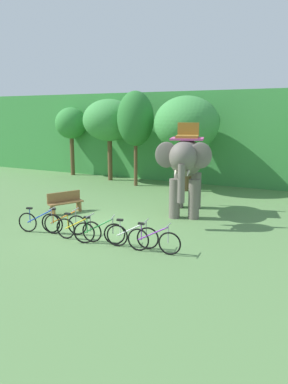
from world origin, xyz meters
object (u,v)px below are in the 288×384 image
(tree_far_right, at_px, (191,122))
(bike_yellow, at_px, (78,229))
(bike_green, at_px, (99,232))
(bike_orange, at_px, (64,223))
(elephant, at_px, (186,162))
(tree_center, at_px, (109,121))
(tree_far_left, at_px, (71,124))
(tree_right, at_px, (187,124))
(bike_blue, at_px, (40,222))
(tree_center_right, at_px, (136,119))
(bike_purple, at_px, (154,241))
(wooden_bench, at_px, (65,202))
(bike_white, at_px, (132,236))

(tree_far_right, height_order, bike_yellow, tree_far_right)
(tree_far_right, xyz_separation_m, bike_green, (0.70, -10.04, -3.35))
(bike_green, bearing_deg, bike_orange, 169.64)
(elephant, bearing_deg, tree_center, 141.56)
(tree_far_left, distance_m, elephant, 12.73)
(tree_right, bearing_deg, elephant, -68.87)
(bike_blue, bearing_deg, tree_right, 79.36)
(tree_far_left, relative_size, bike_yellow, 2.70)
(tree_center_right, bearing_deg, bike_orange, -76.68)
(tree_right, height_order, bike_yellow, tree_right)
(elephant, xyz_separation_m, bike_purple, (0.79, -4.62, -1.82))
(tree_center_right, distance_m, bike_yellow, 10.70)
(tree_right, height_order, bike_purple, tree_right)
(tree_right, relative_size, elephant, 1.20)
(bike_green, xyz_separation_m, wooden_bench, (-3.54, 2.68, 0.09))
(tree_center_right, xyz_separation_m, bike_purple, (5.80, -9.53, -3.48))
(tree_far_right, height_order, bike_orange, tree_far_right)
(tree_center, height_order, elephant, tree_center)
(tree_center_right, bearing_deg, elephant, -44.41)
(bike_orange, bearing_deg, bike_white, -2.70)
(bike_purple, bearing_deg, bike_green, -177.49)
(tree_center_right, height_order, elephant, tree_center_right)
(bike_yellow, bearing_deg, bike_green, 1.46)
(tree_far_left, relative_size, bike_blue, 2.75)
(tree_center, relative_size, bike_purple, 2.97)
(tree_right, height_order, bike_blue, tree_right)
(tree_far_right, relative_size, wooden_bench, 3.15)
(tree_far_right, bearing_deg, tree_right, -92.83)
(tree_far_right, xyz_separation_m, bike_orange, (-0.99, -9.73, -3.35))
(tree_far_right, relative_size, bike_purple, 2.83)
(bike_yellow, relative_size, wooden_bench, 1.12)
(bike_orange, bearing_deg, bike_yellow, -20.54)
(bike_blue, bearing_deg, wooden_bench, 111.37)
(tree_far_right, xyz_separation_m, bike_purple, (2.61, -9.95, -3.35))
(tree_center_right, bearing_deg, bike_blue, -81.72)
(bike_white, bearing_deg, wooden_bench, 151.74)
(tree_far_left, height_order, bike_purple, tree_far_left)
(tree_far_right, bearing_deg, tree_center, 174.52)
(bike_orange, bearing_deg, tree_right, 83.98)
(bike_orange, height_order, bike_yellow, same)
(tree_center_right, distance_m, bike_purple, 11.69)
(bike_yellow, xyz_separation_m, bike_white, (1.93, 0.20, 0.00))
(tree_far_left, xyz_separation_m, bike_blue, (7.25, -11.19, -3.12))
(elephant, relative_size, bike_purple, 2.49)
(tree_far_right, distance_m, bike_white, 10.57)
(tree_center, bearing_deg, tree_far_right, -5.48)
(tree_far_left, height_order, bike_orange, tree_far_left)
(bike_orange, relative_size, bike_purple, 0.98)
(tree_center_right, distance_m, elephant, 7.21)
(bike_white, height_order, bike_purple, same)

